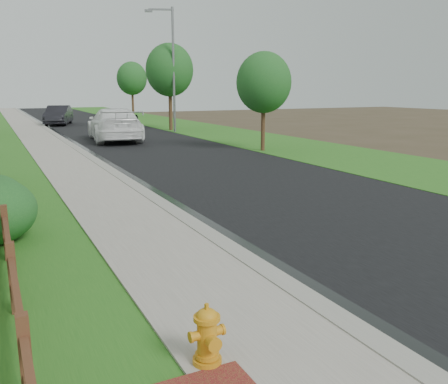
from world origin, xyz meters
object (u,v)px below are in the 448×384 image
fire_hydrant (207,336)px  streetlight (171,63)px  ranch_fence (3,215)px  dark_car_mid (116,117)px  white_suv (114,124)px

fire_hydrant → streetlight: size_ratio=0.08×
ranch_fence → fire_hydrant: 6.37m
dark_car_mid → streetlight: streetlight is taller
ranch_fence → streetlight: bearing=61.9°
fire_hydrant → white_suv: (4.99, 24.87, 0.59)m
fire_hydrant → dark_car_mid: 37.21m
fire_hydrant → dark_car_mid: (7.94, 36.35, 0.31)m
white_suv → fire_hydrant: bearing=84.6°
ranch_fence → fire_hydrant: bearing=-72.6°
white_suv → streetlight: size_ratio=0.79×
white_suv → streetlight: streetlight is taller
streetlight → fire_hydrant: bearing=-109.6°
fire_hydrant → white_suv: white_suv is taller
fire_hydrant → dark_car_mid: bearing=77.7°
ranch_fence → streetlight: (12.14, 22.71, 4.37)m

